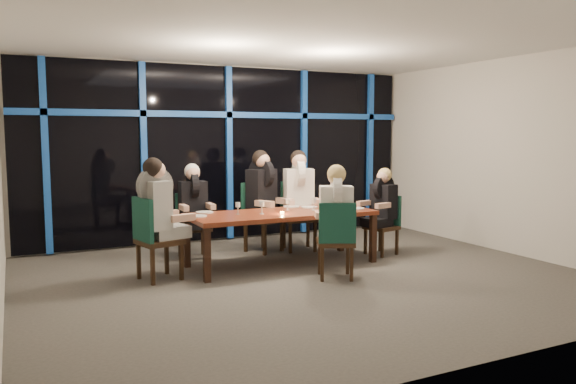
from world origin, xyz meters
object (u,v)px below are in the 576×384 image
at_px(chair_far_left, 192,222).
at_px(chair_end_left, 152,234).
at_px(diner_far_right, 299,186).
at_px(diner_end_right, 382,198).
at_px(diner_far_left, 193,197).
at_px(diner_end_left, 158,201).
at_px(water_pitcher, 336,204).
at_px(chair_end_right, 385,221).
at_px(chair_far_mid, 259,213).
at_px(chair_near_mid, 336,236).
at_px(diner_far_mid, 263,186).
at_px(wine_bottle, 349,200).
at_px(dining_table, 282,217).
at_px(diner_near_mid, 336,205).
at_px(chair_far_right, 298,212).

distance_m(chair_far_left, chair_end_left, 1.40).
height_order(chair_far_left, diner_far_right, diner_far_right).
bearing_deg(diner_far_right, diner_end_right, -29.42).
height_order(diner_far_left, diner_end_left, diner_end_left).
relative_size(chair_far_left, water_pitcher, 5.27).
xyz_separation_m(chair_far_left, chair_end_right, (2.71, -1.10, -0.03)).
bearing_deg(chair_far_mid, diner_end_left, -173.57).
relative_size(chair_near_mid, diner_far_mid, 0.94).
distance_m(chair_end_left, wine_bottle, 2.87).
distance_m(dining_table, diner_far_right, 1.10).
bearing_deg(diner_near_mid, diner_far_mid, -60.30).
relative_size(chair_far_left, wine_bottle, 3.04).
bearing_deg(water_pitcher, diner_far_mid, 140.50).
height_order(diner_far_left, diner_near_mid, diner_near_mid).
bearing_deg(chair_far_mid, diner_near_mid, -107.59).
height_order(chair_far_mid, diner_end_left, diner_end_left).
bearing_deg(diner_far_right, chair_far_left, -176.88).
xyz_separation_m(diner_far_left, wine_bottle, (2.02, -1.07, -0.04)).
distance_m(chair_end_right, wine_bottle, 0.79).
bearing_deg(chair_far_right, chair_far_left, -173.78).
bearing_deg(dining_table, chair_end_left, -178.02).
relative_size(dining_table, wine_bottle, 8.27).
xyz_separation_m(chair_far_mid, diner_far_left, (-1.07, -0.05, 0.31)).
bearing_deg(wine_bottle, diner_far_mid, 131.36).
bearing_deg(dining_table, chair_near_mid, -75.47).
relative_size(chair_end_right, diner_far_mid, 0.86).
height_order(chair_far_left, diner_far_mid, diner_far_mid).
bearing_deg(diner_near_mid, diner_far_right, -77.89).
xyz_separation_m(chair_end_left, diner_end_left, (0.09, 0.02, 0.42)).
height_order(diner_far_left, diner_far_mid, diner_far_mid).
bearing_deg(water_pitcher, chair_end_right, 32.81).
distance_m(dining_table, chair_far_right, 1.13).
xyz_separation_m(chair_end_right, diner_far_left, (-2.71, 1.01, 0.41)).
bearing_deg(diner_far_right, wine_bottle, -56.48).
relative_size(chair_far_right, water_pitcher, 5.95).
distance_m(diner_far_right, water_pitcher, 1.04).
xyz_separation_m(diner_far_mid, diner_far_right, (0.55, -0.14, -0.00)).
xyz_separation_m(chair_far_right, water_pitcher, (0.05, -1.11, 0.24)).
height_order(dining_table, chair_far_left, chair_far_left).
bearing_deg(wine_bottle, water_pitcher, -155.37).
bearing_deg(dining_table, diner_far_left, 135.30).
height_order(diner_far_right, water_pitcher, diner_far_right).
height_order(chair_end_left, diner_far_left, diner_far_left).
relative_size(chair_end_left, chair_end_right, 1.17).
bearing_deg(diner_far_right, diner_end_left, -149.07).
distance_m(chair_far_left, diner_end_left, 1.41).
height_order(diner_end_left, diner_end_right, diner_end_left).
relative_size(chair_far_left, chair_end_right, 1.06).
xyz_separation_m(diner_near_mid, water_pitcher, (0.45, 0.73, -0.11)).
bearing_deg(diner_end_left, chair_far_right, -82.70).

